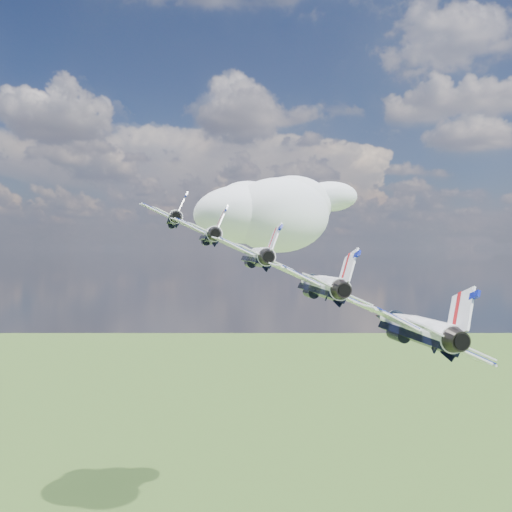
% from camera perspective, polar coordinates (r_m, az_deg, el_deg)
% --- Properties ---
extents(cloud_far, '(61.57, 48.38, 24.19)m').
position_cam_1_polar(cloud_far, '(254.60, 3.23, 5.13)').
color(cloud_far, white).
extents(jet_0, '(16.70, 19.14, 8.91)m').
position_cam_1_polar(jet_0, '(90.18, -8.15, 3.68)').
color(jet_0, silver).
extents(jet_1, '(16.70, 19.14, 8.91)m').
position_cam_1_polar(jet_1, '(78.78, -4.65, 2.10)').
color(jet_1, silver).
extents(jet_2, '(16.70, 19.14, 8.91)m').
position_cam_1_polar(jet_2, '(67.86, -0.00, 0.00)').
color(jet_2, silver).
extents(jet_3, '(16.70, 19.14, 8.91)m').
position_cam_1_polar(jet_3, '(57.67, 6.36, -2.87)').
color(jet_3, silver).
extents(jet_4, '(16.70, 19.14, 8.91)m').
position_cam_1_polar(jet_4, '(48.68, 15.30, -6.82)').
color(jet_4, white).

